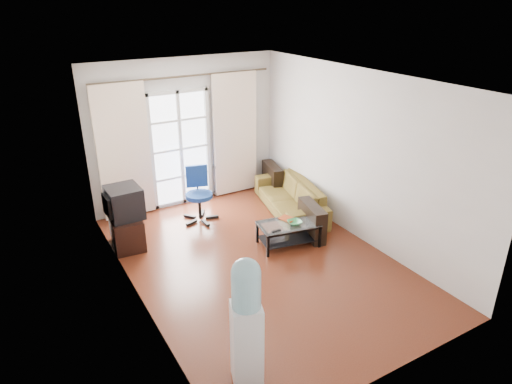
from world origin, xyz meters
TOP-DOWN VIEW (x-y plane):
  - floor at (0.00, 0.00)m, footprint 5.20×5.20m
  - ceiling at (0.00, 0.00)m, footprint 5.20×5.20m
  - wall_back at (0.00, 2.60)m, footprint 3.60×0.02m
  - wall_front at (0.00, -2.60)m, footprint 3.60×0.02m
  - wall_left at (-1.80, 0.00)m, footprint 0.02×5.20m
  - wall_right at (1.80, 0.00)m, footprint 0.02×5.20m
  - french_door at (-0.15, 2.54)m, footprint 1.16×0.06m
  - curtain_rod at (0.00, 2.50)m, footprint 3.30×0.04m
  - curtain_left at (-1.20, 2.48)m, footprint 0.90×0.07m
  - curtain_right at (0.95, 2.48)m, footprint 0.90×0.07m
  - radiator at (0.80, 2.50)m, footprint 0.64×0.12m
  - sofa at (1.38, 1.19)m, footprint 2.28×1.62m
  - coffee_table at (0.66, 0.18)m, footprint 1.01×0.69m
  - bowl at (0.73, 0.12)m, footprint 0.26×0.26m
  - book at (0.63, 0.28)m, footprint 0.34×0.36m
  - remote at (0.36, 0.06)m, footprint 0.15×0.05m
  - tv_stand at (-1.55, 1.44)m, footprint 0.52×0.72m
  - crt_tv at (-1.55, 1.47)m, footprint 0.56×0.55m
  - task_chair at (-0.18, 1.72)m, footprint 0.81×0.81m
  - water_cooler at (-1.27, -1.91)m, footprint 0.38×0.38m

SIDE VIEW (x-z plane):
  - floor at x=0.00m, z-range 0.00..0.00m
  - coffee_table at x=0.66m, z-range 0.05..0.43m
  - tv_stand at x=-1.55m, z-range 0.00..0.50m
  - task_chair at x=-0.18m, z-range -0.20..0.76m
  - sofa at x=1.38m, z-range 0.00..0.57m
  - radiator at x=0.80m, z-range 0.01..0.65m
  - remote at x=0.36m, z-range 0.38..0.40m
  - book at x=0.63m, z-range 0.38..0.40m
  - bowl at x=0.73m, z-range 0.38..0.43m
  - crt_tv at x=-1.55m, z-range 0.50..0.99m
  - water_cooler at x=-1.27m, z-range 0.03..1.49m
  - french_door at x=-0.15m, z-range 0.00..2.15m
  - curtain_left at x=-1.20m, z-range 0.02..2.38m
  - curtain_right at x=0.95m, z-range 0.02..2.38m
  - wall_back at x=0.00m, z-range 0.00..2.70m
  - wall_front at x=0.00m, z-range 0.00..2.70m
  - wall_left at x=-1.80m, z-range 0.00..2.70m
  - wall_right at x=1.80m, z-range 0.00..2.70m
  - curtain_rod at x=0.00m, z-range 2.36..2.40m
  - ceiling at x=0.00m, z-range 2.70..2.70m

